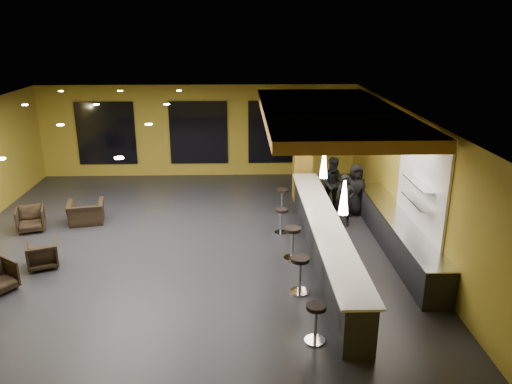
{
  "coord_description": "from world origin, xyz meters",
  "views": [
    {
      "loc": [
        1.58,
        -12.35,
        5.66
      ],
      "look_at": [
        2.0,
        0.5,
        1.3
      ],
      "focal_mm": 35.0,
      "sensor_mm": 36.0,
      "label": 1
    }
  ],
  "objects_px": {
    "pendant_2": "(310,141)",
    "bar_stool_3": "(281,218)",
    "staff_c": "(355,190)",
    "bar_counter": "(324,241)",
    "staff_b": "(334,185)",
    "prep_counter": "(397,234)",
    "bar_stool_0": "(316,318)",
    "armchair_b": "(42,254)",
    "pendant_1": "(324,164)",
    "bar_stool_2": "(292,239)",
    "pendant_0": "(344,198)",
    "staff_a": "(345,200)",
    "armchair_c": "(31,219)",
    "armchair_d": "(86,213)",
    "bar_stool_1": "(300,270)",
    "bar_stool_4": "(282,197)",
    "column": "(303,148)"
  },
  "relations": [
    {
      "from": "pendant_2",
      "to": "bar_stool_3",
      "type": "height_order",
      "value": "pendant_2"
    },
    {
      "from": "staff_c",
      "to": "bar_stool_3",
      "type": "xyz_separation_m",
      "value": [
        -2.39,
        -1.38,
        -0.34
      ]
    },
    {
      "from": "bar_counter",
      "to": "staff_b",
      "type": "xyz_separation_m",
      "value": [
        0.86,
        3.42,
        0.37
      ]
    },
    {
      "from": "staff_b",
      "to": "staff_c",
      "type": "xyz_separation_m",
      "value": [
        0.6,
        -0.36,
        -0.06
      ]
    },
    {
      "from": "prep_counter",
      "to": "staff_b",
      "type": "bearing_deg",
      "value": 111.36
    },
    {
      "from": "prep_counter",
      "to": "bar_stool_0",
      "type": "bearing_deg",
      "value": -124.55
    },
    {
      "from": "armchair_b",
      "to": "bar_stool_0",
      "type": "xyz_separation_m",
      "value": [
        6.21,
        -3.24,
        0.17
      ]
    },
    {
      "from": "pendant_2",
      "to": "staff_b",
      "type": "xyz_separation_m",
      "value": [
        0.86,
        0.42,
        -1.48
      ]
    },
    {
      "from": "bar_counter",
      "to": "staff_b",
      "type": "relative_size",
      "value": 4.6
    },
    {
      "from": "pendant_1",
      "to": "bar_stool_2",
      "type": "relative_size",
      "value": 0.83
    },
    {
      "from": "staff_c",
      "to": "pendant_0",
      "type": "bearing_deg",
      "value": -112.98
    },
    {
      "from": "staff_a",
      "to": "bar_stool_2",
      "type": "xyz_separation_m",
      "value": [
        -1.74,
        -2.17,
        -0.23
      ]
    },
    {
      "from": "staff_b",
      "to": "bar_stool_0",
      "type": "distance_m",
      "value": 7.04
    },
    {
      "from": "pendant_0",
      "to": "armchair_c",
      "type": "height_order",
      "value": "pendant_0"
    },
    {
      "from": "armchair_d",
      "to": "bar_stool_1",
      "type": "distance_m",
      "value": 7.24
    },
    {
      "from": "bar_stool_0",
      "to": "bar_stool_3",
      "type": "relative_size",
      "value": 1.07
    },
    {
      "from": "pendant_2",
      "to": "staff_c",
      "type": "relative_size",
      "value": 0.43
    },
    {
      "from": "armchair_c",
      "to": "bar_stool_3",
      "type": "distance_m",
      "value": 7.17
    },
    {
      "from": "staff_c",
      "to": "armchair_b",
      "type": "relative_size",
      "value": 2.23
    },
    {
      "from": "bar_stool_0",
      "to": "bar_stool_2",
      "type": "relative_size",
      "value": 0.92
    },
    {
      "from": "pendant_2",
      "to": "bar_stool_0",
      "type": "bearing_deg",
      "value": -96.27
    },
    {
      "from": "staff_a",
      "to": "bar_stool_2",
      "type": "distance_m",
      "value": 2.79
    },
    {
      "from": "bar_stool_4",
      "to": "pendant_1",
      "type": "bearing_deg",
      "value": -74.91
    },
    {
      "from": "bar_counter",
      "to": "bar_stool_1",
      "type": "xyz_separation_m",
      "value": [
        -0.79,
        -1.63,
        0.05
      ]
    },
    {
      "from": "pendant_0",
      "to": "bar_stool_2",
      "type": "bearing_deg",
      "value": 111.03
    },
    {
      "from": "bar_counter",
      "to": "staff_c",
      "type": "height_order",
      "value": "staff_c"
    },
    {
      "from": "pendant_2",
      "to": "bar_counter",
      "type": "bearing_deg",
      "value": -90.0
    },
    {
      "from": "armchair_c",
      "to": "bar_counter",
      "type": "bearing_deg",
      "value": -32.45
    },
    {
      "from": "bar_counter",
      "to": "bar_stool_4",
      "type": "height_order",
      "value": "bar_counter"
    },
    {
      "from": "staff_c",
      "to": "bar_counter",
      "type": "bearing_deg",
      "value": -122.35
    },
    {
      "from": "pendant_0",
      "to": "armchair_b",
      "type": "height_order",
      "value": "pendant_0"
    },
    {
      "from": "bar_counter",
      "to": "prep_counter",
      "type": "relative_size",
      "value": 1.33
    },
    {
      "from": "column",
      "to": "bar_stool_1",
      "type": "distance_m",
      "value": 6.4
    },
    {
      "from": "pendant_1",
      "to": "pendant_2",
      "type": "height_order",
      "value": "same"
    },
    {
      "from": "bar_counter",
      "to": "bar_stool_3",
      "type": "relative_size",
      "value": 11.02
    },
    {
      "from": "bar_stool_0",
      "to": "armchair_b",
      "type": "bearing_deg",
      "value": 152.45
    },
    {
      "from": "armchair_b",
      "to": "bar_stool_3",
      "type": "relative_size",
      "value": 1.0
    },
    {
      "from": "armchair_d",
      "to": "bar_stool_4",
      "type": "bearing_deg",
      "value": 175.53
    },
    {
      "from": "pendant_0",
      "to": "bar_counter",
      "type": "bearing_deg",
      "value": 90.0
    },
    {
      "from": "bar_stool_1",
      "to": "bar_stool_3",
      "type": "bearing_deg",
      "value": 92.42
    },
    {
      "from": "pendant_0",
      "to": "staff_a",
      "type": "distance_m",
      "value": 4.6
    },
    {
      "from": "bar_stool_1",
      "to": "pendant_1",
      "type": "bearing_deg",
      "value": 69.56
    },
    {
      "from": "staff_a",
      "to": "armchair_b",
      "type": "distance_m",
      "value": 8.24
    },
    {
      "from": "staff_b",
      "to": "armchair_d",
      "type": "distance_m",
      "value": 7.58
    },
    {
      "from": "bar_stool_1",
      "to": "bar_stool_4",
      "type": "height_order",
      "value": "bar_stool_1"
    },
    {
      "from": "staff_a",
      "to": "bar_stool_0",
      "type": "distance_m",
      "value": 5.89
    },
    {
      "from": "pendant_1",
      "to": "armchair_c",
      "type": "xyz_separation_m",
      "value": [
        -8.09,
        1.6,
        -2.0
      ]
    },
    {
      "from": "bar_counter",
      "to": "armchair_d",
      "type": "height_order",
      "value": "bar_counter"
    },
    {
      "from": "armchair_d",
      "to": "bar_stool_0",
      "type": "relative_size",
      "value": 1.33
    },
    {
      "from": "pendant_2",
      "to": "column",
      "type": "bearing_deg",
      "value": 90.0
    }
  ]
}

